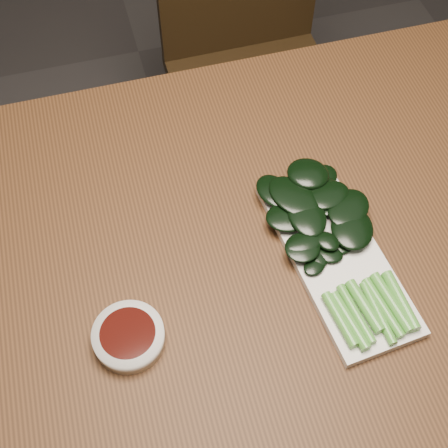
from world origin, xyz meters
TOP-DOWN VIEW (x-y plane):
  - ground at (0.00, 0.00)m, footprint 6.00×6.00m
  - table at (0.00, 0.00)m, footprint 1.40×0.80m
  - chair_far at (0.21, 0.67)m, footprint 0.40×0.40m
  - sauce_bowl at (-0.20, -0.09)m, footprint 0.10×0.10m
  - serving_plate at (0.11, -0.05)m, footprint 0.16×0.32m
  - gai_lan at (0.11, 0.00)m, footprint 0.18×0.33m

SIDE VIEW (x-z plane):
  - ground at x=0.00m, z-range 0.00..0.00m
  - chair_far at x=0.21m, z-range 0.04..0.93m
  - table at x=0.00m, z-range 0.30..1.05m
  - serving_plate at x=0.11m, z-range 0.75..0.76m
  - sauce_bowl at x=-0.20m, z-range 0.75..0.78m
  - gai_lan at x=0.11m, z-range 0.76..0.79m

